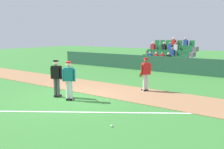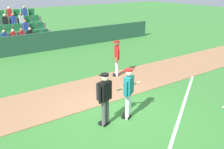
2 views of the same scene
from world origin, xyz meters
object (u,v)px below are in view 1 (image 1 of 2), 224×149
(umpire_home_plate, at_px, (57,76))
(runner_red_jersey, at_px, (145,73))
(batter_teal_jersey, at_px, (69,79))
(baseball, at_px, (112,126))

(umpire_home_plate, relative_size, runner_red_jersey, 1.00)
(batter_teal_jersey, height_order, umpire_home_plate, same)
(umpire_home_plate, xyz_separation_m, baseball, (4.18, -1.53, -0.96))
(batter_teal_jersey, relative_size, baseball, 23.78)
(baseball, bearing_deg, batter_teal_jersey, 156.19)
(batter_teal_jersey, bearing_deg, umpire_home_plate, 175.02)
(batter_teal_jersey, relative_size, umpire_home_plate, 1.00)
(baseball, bearing_deg, runner_red_jersey, 104.38)
(runner_red_jersey, height_order, baseball, runner_red_jersey)
(batter_teal_jersey, bearing_deg, runner_red_jersey, 59.41)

